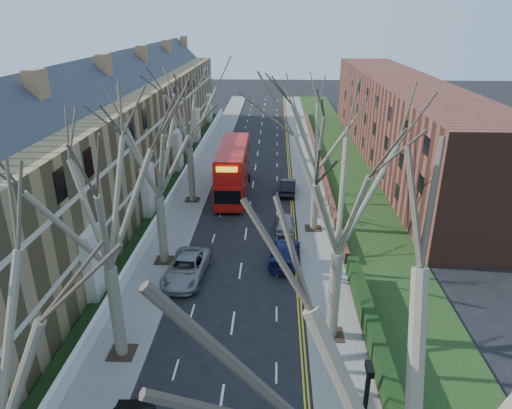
# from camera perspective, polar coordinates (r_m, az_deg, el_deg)

# --- Properties ---
(pavement_left) EXTENTS (3.00, 102.00, 0.12)m
(pavement_left) POSITION_cam_1_polar(r_m,az_deg,el_deg) (55.53, -6.28, 4.78)
(pavement_left) COLOR slate
(pavement_left) RESTS_ON ground
(pavement_right) EXTENTS (3.00, 102.00, 0.12)m
(pavement_right) POSITION_cam_1_polar(r_m,az_deg,el_deg) (55.02, 6.21, 4.61)
(pavement_right) COLOR slate
(pavement_right) RESTS_ON ground
(terrace_left) EXTENTS (9.70, 78.00, 13.60)m
(terrace_left) POSITION_cam_1_polar(r_m,az_deg,el_deg) (48.41, -17.04, 8.00)
(terrace_left) COLOR olive
(terrace_left) RESTS_ON ground
(flats_right) EXTENTS (13.97, 54.00, 10.00)m
(flats_right) POSITION_cam_1_polar(r_m,az_deg,el_deg) (59.45, 17.45, 9.99)
(flats_right) COLOR brown
(flats_right) RESTS_ON ground
(wall_hedge_right) EXTENTS (0.70, 24.00, 1.80)m
(wall_hedge_right) POSITION_cam_1_polar(r_m,az_deg,el_deg) (22.60, 16.77, -23.00)
(wall_hedge_right) COLOR brown
(wall_hedge_right) RESTS_ON ground
(front_wall_left) EXTENTS (0.30, 78.00, 1.00)m
(front_wall_left) POSITION_cam_1_polar(r_m,az_deg,el_deg) (48.21, -9.63, 2.50)
(front_wall_left) COLOR white
(front_wall_left) RESTS_ON ground
(grass_verge_right) EXTENTS (6.00, 102.00, 0.06)m
(grass_verge_right) POSITION_cam_1_polar(r_m,az_deg,el_deg) (55.47, 10.87, 4.58)
(grass_verge_right) COLOR #1D3112
(grass_verge_right) RESTS_ON ground
(tree_left_mid) EXTENTS (10.50, 10.50, 14.71)m
(tree_left_mid) POSITION_cam_1_polar(r_m,az_deg,el_deg) (22.13, -19.02, 1.87)
(tree_left_mid) COLOR #746C53
(tree_left_mid) RESTS_ON ground
(tree_left_far) EXTENTS (10.15, 10.15, 14.22)m
(tree_left_far) POSITION_cam_1_polar(r_m,az_deg,el_deg) (31.29, -12.61, 7.84)
(tree_left_far) COLOR #746C53
(tree_left_far) RESTS_ON ground
(tree_left_dist) EXTENTS (10.50, 10.50, 14.71)m
(tree_left_dist) POSITION_cam_1_polar(r_m,az_deg,el_deg) (42.67, -8.61, 12.41)
(tree_left_dist) COLOR #746C53
(tree_left_dist) RESTS_ON ground
(tree_right_near) EXTENTS (10.85, 10.85, 15.20)m
(tree_right_near) POSITION_cam_1_polar(r_m,az_deg,el_deg) (10.66, 21.51, -20.90)
(tree_right_near) COLOR #746C53
(tree_right_near) RESTS_ON ground
(tree_right_mid) EXTENTS (10.50, 10.50, 14.71)m
(tree_right_mid) POSITION_cam_1_polar(r_m,az_deg,el_deg) (22.73, 10.84, 3.27)
(tree_right_mid) COLOR #746C53
(tree_right_mid) RESTS_ON ground
(tree_right_far) EXTENTS (10.15, 10.15, 14.22)m
(tree_right_far) POSITION_cam_1_polar(r_m,az_deg,el_deg) (36.23, 7.87, 10.15)
(tree_right_far) COLOR #746C53
(tree_right_far) RESTS_ON ground
(double_decker_bus) EXTENTS (3.04, 11.81, 4.90)m
(double_decker_bus) POSITION_cam_1_polar(r_m,az_deg,el_deg) (46.13, -2.87, 4.24)
(double_decker_bus) COLOR #AE100C
(double_decker_bus) RESTS_ON ground
(car_left_far) EXTENTS (2.95, 5.69, 1.53)m
(car_left_far) POSITION_cam_1_polar(r_m,az_deg,el_deg) (32.14, -8.70, -7.88)
(car_left_far) COLOR gray
(car_left_far) RESTS_ON ground
(car_right_near) EXTENTS (2.61, 5.26, 1.47)m
(car_right_near) POSITION_cam_1_polar(r_m,az_deg,el_deg) (33.91, 3.61, -5.98)
(car_right_near) COLOR #151A4B
(car_right_near) RESTS_ON ground
(car_right_mid) EXTENTS (1.63, 4.00, 1.36)m
(car_right_mid) POSITION_cam_1_polar(r_m,az_deg,el_deg) (38.75, 3.62, -2.24)
(car_right_mid) COLOR #92949A
(car_right_mid) RESTS_ON ground
(car_right_far) EXTENTS (1.78, 4.51, 1.46)m
(car_right_far) POSITION_cam_1_polar(r_m,az_deg,el_deg) (46.75, 4.00, 2.27)
(car_right_far) COLOR black
(car_right_far) RESTS_ON ground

